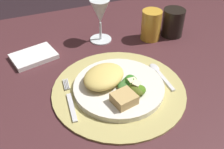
% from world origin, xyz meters
% --- Properties ---
extents(dining_table, '(1.38, 0.98, 0.76)m').
position_xyz_m(dining_table, '(0.00, 0.00, 0.65)').
color(dining_table, '#472428').
rests_on(dining_table, ground).
extents(placemat, '(0.36, 0.36, 0.01)m').
position_xyz_m(placemat, '(-0.05, -0.07, 0.76)').
color(placemat, tan).
rests_on(placemat, dining_table).
extents(dinner_plate, '(0.25, 0.25, 0.02)m').
position_xyz_m(dinner_plate, '(-0.05, -0.07, 0.77)').
color(dinner_plate, silver).
rests_on(dinner_plate, placemat).
extents(pasta_serving, '(0.16, 0.15, 0.04)m').
position_xyz_m(pasta_serving, '(-0.08, -0.04, 0.80)').
color(pasta_serving, '#E1C363').
rests_on(pasta_serving, dinner_plate).
extents(salad_greens, '(0.07, 0.10, 0.03)m').
position_xyz_m(salad_greens, '(-0.02, -0.10, 0.79)').
color(salad_greens, '#3F7733').
rests_on(salad_greens, dinner_plate).
extents(bread_piece, '(0.06, 0.06, 0.03)m').
position_xyz_m(bread_piece, '(-0.06, -0.14, 0.79)').
color(bread_piece, tan).
rests_on(bread_piece, dinner_plate).
extents(fork, '(0.03, 0.17, 0.00)m').
position_xyz_m(fork, '(-0.18, -0.07, 0.77)').
color(fork, silver).
rests_on(fork, placemat).
extents(spoon, '(0.02, 0.13, 0.01)m').
position_xyz_m(spoon, '(0.09, -0.05, 0.77)').
color(spoon, silver).
rests_on(spoon, placemat).
extents(napkin, '(0.15, 0.12, 0.01)m').
position_xyz_m(napkin, '(-0.24, 0.17, 0.76)').
color(napkin, white).
rests_on(napkin, dining_table).
extents(wine_glass, '(0.07, 0.07, 0.15)m').
position_xyz_m(wine_glass, '(0.00, 0.20, 0.86)').
color(wine_glass, silver).
rests_on(wine_glass, dining_table).
extents(amber_tumbler, '(0.07, 0.07, 0.10)m').
position_xyz_m(amber_tumbler, '(0.17, 0.15, 0.81)').
color(amber_tumbler, gold).
rests_on(amber_tumbler, dining_table).
extents(dark_tumbler, '(0.08, 0.08, 0.10)m').
position_xyz_m(dark_tumbler, '(0.25, 0.14, 0.81)').
color(dark_tumbler, black).
rests_on(dark_tumbler, dining_table).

